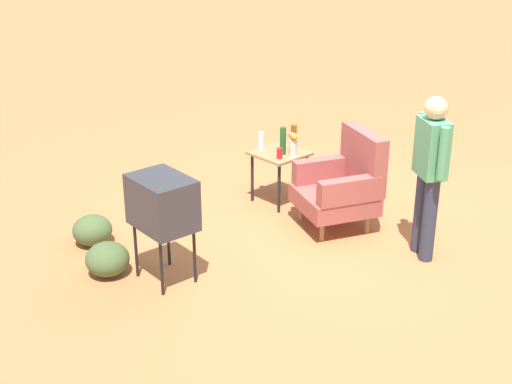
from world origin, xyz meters
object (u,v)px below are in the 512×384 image
tv_on_stand (163,203)px  person_standing (430,168)px  side_table (279,159)px  armchair (344,183)px  bottle_wine_green (283,141)px  flower_vase (293,143)px  bottle_short_clear (261,140)px  bottle_tall_amber (294,137)px  soda_can_red (280,153)px

tv_on_stand → person_standing: 2.56m
side_table → armchair: bearing=3.0°
armchair → person_standing: 1.10m
side_table → person_standing: (1.94, 0.11, 0.41)m
person_standing → bottle_wine_green: size_ratio=5.12×
side_table → flower_vase: size_ratio=2.32×
armchair → side_table: (-0.94, -0.05, 0.03)m
flower_vase → side_table: bearing=-169.1°
bottle_short_clear → flower_vase: bearing=14.5°
bottle_short_clear → flower_vase: flower_vase is taller
armchair → tv_on_stand: 2.16m
bottle_tall_amber → tv_on_stand: bearing=-76.3°
side_table → bottle_wine_green: (0.07, -0.02, 0.25)m
bottle_wine_green → flower_vase: (0.11, 0.05, -0.01)m
person_standing → bottle_tall_amber: 1.90m
person_standing → bottle_tall_amber: person_standing is taller
tv_on_stand → bottle_tall_amber: 2.31m
bottle_short_clear → soda_can_red: bearing=-11.3°
tv_on_stand → flower_vase: bearing=101.1°
flower_vase → bottle_tall_amber: bearing=133.1°
bottle_tall_amber → bottle_short_clear: bearing=-137.6°
person_standing → tv_on_stand: bearing=-121.7°
bottle_tall_amber → bottle_short_clear: size_ratio=1.50×
tv_on_stand → armchair: bearing=80.7°
tv_on_stand → bottle_tall_amber: (-0.55, 2.25, -0.02)m
person_standing → bottle_tall_amber: (-1.89, 0.07, -0.17)m
side_table → soda_can_red: soda_can_red is taller
armchair → tv_on_stand: bearing=-99.3°
soda_can_red → bottle_tall_amber: bearing=107.9°
side_table → person_standing: 1.98m
armchair → soda_can_red: (-0.79, -0.20, 0.18)m
bottle_tall_amber → bottle_short_clear: bottle_tall_amber is taller
armchair → bottle_tall_amber: size_ratio=3.53×
armchair → bottle_short_clear: armchair is taller
person_standing → soda_can_red: 1.82m
person_standing → soda_can_red: bearing=-171.6°
flower_vase → soda_can_red: bearing=-99.3°
armchair → bottle_wine_green: size_ratio=3.31×
armchair → bottle_short_clear: bearing=-174.1°
side_table → person_standing: size_ratio=0.38×
bottle_wine_green → bottle_tall_amber: bottle_wine_green is taller
armchair → side_table: 0.94m
armchair → side_table: armchair is taller
person_standing → flower_vase: bearing=-177.5°
bottle_wine_green → tv_on_stand: bearing=-75.7°
bottle_short_clear → flower_vase: (0.42, 0.11, 0.05)m
side_table → bottle_short_clear: bearing=-162.9°
side_table → bottle_wine_green: 0.26m
person_standing → soda_can_red: person_standing is taller
side_table → flower_vase: (0.18, 0.04, 0.24)m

